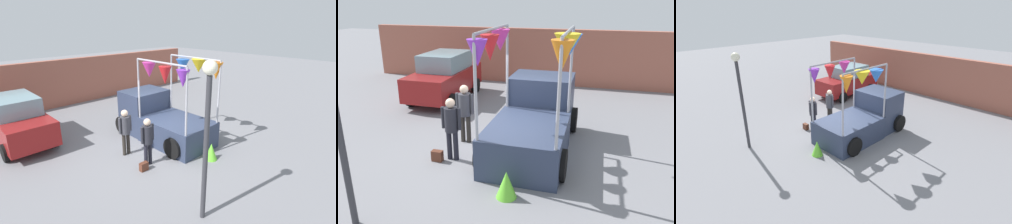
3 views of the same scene
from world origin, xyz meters
The scene contains 8 objects.
ground_plane centered at (0.00, 0.00, 0.00)m, with size 60.00×60.00×0.00m, color slate.
vendor_truck centered at (0.82, 0.81, 0.91)m, with size 2.45×4.10×3.32m.
parked_car centered at (-3.59, 4.24, 0.94)m, with size 1.88×4.00×1.88m.
person_customer centered at (-1.04, -0.62, 0.99)m, with size 0.53×0.34×1.65m.
person_vendor centered at (-1.14, 0.48, 1.03)m, with size 0.53×0.34×1.70m.
handbag centered at (-1.39, -0.82, 0.14)m, with size 0.28×0.16×0.28m, color #592D1E.
brick_boundary_wall centered at (0.00, 7.83, 1.30)m, with size 18.00×0.36×2.60m, color #9E5947.
folded_kite_bundle_lime centered at (0.75, -1.89, 0.30)m, with size 0.44×0.44×0.60m, color #66CC33.
Camera 2 is at (2.38, -7.58, 3.99)m, focal length 35.00 mm.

